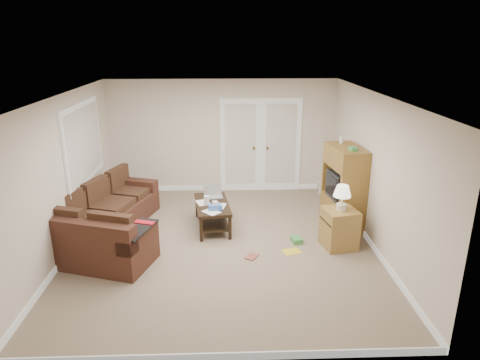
{
  "coord_description": "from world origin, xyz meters",
  "views": [
    {
      "loc": [
        0.06,
        -6.53,
        3.35
      ],
      "look_at": [
        0.3,
        0.15,
        1.1
      ],
      "focal_mm": 32.0,
      "sensor_mm": 36.0,
      "label": 1
    }
  ],
  "objects_px": {
    "coffee_table": "(212,214)",
    "side_cabinet": "(340,225)",
    "sectional_sofa": "(103,224)",
    "tv_armoire": "(344,187)"
  },
  "relations": [
    {
      "from": "sectional_sofa",
      "to": "tv_armoire",
      "type": "height_order",
      "value": "tv_armoire"
    },
    {
      "from": "sectional_sofa",
      "to": "coffee_table",
      "type": "distance_m",
      "value": 1.92
    },
    {
      "from": "coffee_table",
      "to": "tv_armoire",
      "type": "relative_size",
      "value": 0.75
    },
    {
      "from": "coffee_table",
      "to": "tv_armoire",
      "type": "distance_m",
      "value": 2.44
    },
    {
      "from": "coffee_table",
      "to": "side_cabinet",
      "type": "distance_m",
      "value": 2.3
    },
    {
      "from": "sectional_sofa",
      "to": "side_cabinet",
      "type": "height_order",
      "value": "side_cabinet"
    },
    {
      "from": "sectional_sofa",
      "to": "coffee_table",
      "type": "bearing_deg",
      "value": 34.04
    },
    {
      "from": "sectional_sofa",
      "to": "coffee_table",
      "type": "relative_size",
      "value": 2.52
    },
    {
      "from": "sectional_sofa",
      "to": "side_cabinet",
      "type": "bearing_deg",
      "value": 13.12
    },
    {
      "from": "sectional_sofa",
      "to": "side_cabinet",
      "type": "distance_m",
      "value": 3.98
    }
  ]
}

